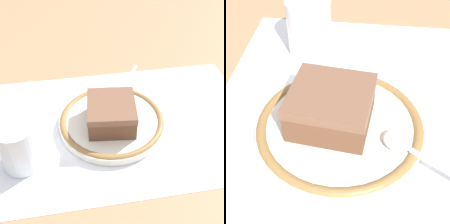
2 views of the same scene
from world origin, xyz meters
TOP-DOWN VIEW (x-y plane):
  - ground_plane at (0.00, 0.00)m, footprint 2.40×2.40m
  - placemat at (0.00, 0.00)m, footprint 0.55×0.34m
  - plate at (-0.01, -0.00)m, footprint 0.20×0.20m
  - cake_slice at (-0.02, -0.01)m, footprint 0.10×0.10m
  - spoon at (0.02, 0.08)m, footprint 0.09×0.12m
  - cup at (-0.18, -0.07)m, footprint 0.07×0.07m
  - napkin at (-0.16, 0.10)m, footprint 0.16×0.16m

SIDE VIEW (x-z plane):
  - ground_plane at x=0.00m, z-range 0.00..0.00m
  - placemat at x=0.00m, z-range 0.00..0.00m
  - napkin at x=-0.16m, z-range 0.00..0.00m
  - plate at x=-0.01m, z-range 0.00..0.02m
  - spoon at x=0.02m, z-range 0.02..0.03m
  - cup at x=-0.18m, z-range 0.00..0.08m
  - cake_slice at x=-0.02m, z-range 0.02..0.07m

